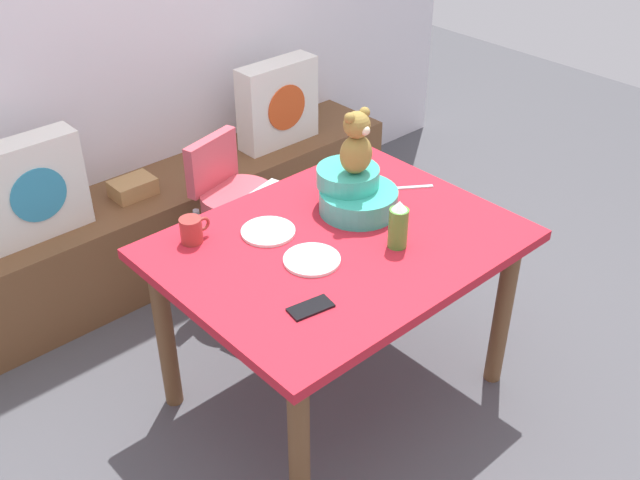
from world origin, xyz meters
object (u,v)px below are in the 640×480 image
at_px(teddy_bear, 356,144).
at_px(cell_phone, 311,308).
at_px(coffee_mug, 192,230).
at_px(book_stack, 133,188).
at_px(pillow_floral_right, 278,104).
at_px(highchair, 236,199).
at_px(infant_seat_teal, 355,193).
at_px(pillow_floral_left, 31,189).
at_px(dining_table, 338,263).
at_px(dinner_plate_near, 268,231).
at_px(dinner_plate_far, 312,260).
at_px(ketchup_bottle, 398,225).

xyz_separation_m(teddy_bear, cell_phone, (-0.53, -0.34, -0.27)).
bearing_deg(coffee_mug, book_stack, 75.08).
bearing_deg(cell_phone, pillow_floral_right, -26.28).
distance_m(highchair, infant_seat_teal, 0.74).
xyz_separation_m(pillow_floral_left, dining_table, (0.63, -1.21, -0.04)).
xyz_separation_m(pillow_floral_right, dinner_plate_near, (-0.87, -1.01, 0.07)).
bearing_deg(dining_table, coffee_mug, 138.84).
bearing_deg(dining_table, teddy_bear, 30.88).
bearing_deg(teddy_bear, dinner_plate_far, -156.84).
bearing_deg(teddy_bear, dining_table, -149.12).
xyz_separation_m(infant_seat_teal, ketchup_bottle, (-0.07, -0.28, 0.02)).
height_order(book_stack, coffee_mug, coffee_mug).
bearing_deg(pillow_floral_left, book_stack, 2.56).
relative_size(coffee_mug, dinner_plate_near, 0.60).
height_order(coffee_mug, cell_phone, coffee_mug).
bearing_deg(dinner_plate_far, highchair, 71.61).
distance_m(book_stack, coffee_mug, 0.96).
bearing_deg(infant_seat_teal, dining_table, -149.00).
bearing_deg(pillow_floral_right, teddy_bear, -115.23).
relative_size(pillow_floral_left, cell_phone, 3.06).
xyz_separation_m(coffee_mug, cell_phone, (0.06, -0.57, -0.04)).
bearing_deg(dinner_plate_far, infant_seat_teal, 23.23).
height_order(highchair, ketchup_bottle, ketchup_bottle).
bearing_deg(cell_phone, infant_seat_teal, -47.24).
xyz_separation_m(coffee_mug, dinner_plate_far, (0.23, -0.38, -0.04)).
height_order(pillow_floral_right, dinner_plate_far, pillow_floral_right).
xyz_separation_m(ketchup_bottle, dinner_plate_far, (-0.29, 0.13, -0.08)).
relative_size(pillow_floral_left, teddy_bear, 1.76).
bearing_deg(highchair, dinner_plate_near, -115.05).
bearing_deg(dinner_plate_near, dinner_plate_far, -90.26).
bearing_deg(pillow_floral_right, ketchup_bottle, -112.87).
bearing_deg(pillow_floral_left, ketchup_bottle, -61.32).
height_order(dinner_plate_near, dinner_plate_far, same).
relative_size(highchair, coffee_mug, 6.58).
relative_size(pillow_floral_right, infant_seat_teal, 1.33).
height_order(book_stack, teddy_bear, teddy_bear).
distance_m(pillow_floral_left, pillow_floral_right, 1.34).
height_order(ketchup_bottle, dinner_plate_far, ketchup_bottle).
relative_size(highchair, teddy_bear, 3.16).
height_order(dining_table, ketchup_bottle, ketchup_bottle).
bearing_deg(highchair, pillow_floral_left, 150.71).
height_order(infant_seat_teal, dinner_plate_near, infant_seat_teal).
relative_size(highchair, infant_seat_teal, 2.39).
xyz_separation_m(ketchup_bottle, coffee_mug, (-0.52, 0.51, -0.04)).
distance_m(teddy_bear, ketchup_bottle, 0.35).
xyz_separation_m(dining_table, ketchup_bottle, (0.13, -0.17, 0.19)).
xyz_separation_m(teddy_bear, ketchup_bottle, (-0.07, -0.28, -0.19)).
distance_m(infant_seat_teal, teddy_bear, 0.21).
bearing_deg(coffee_mug, infant_seat_teal, -21.27).
bearing_deg(highchair, dinner_plate_far, -108.39).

